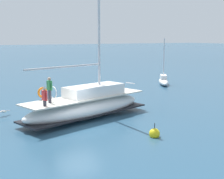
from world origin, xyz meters
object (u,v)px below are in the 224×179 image
(main_sailboat, at_px, (87,105))
(seagull, at_px, (3,112))
(mooring_buoy, at_px, (154,134))
(moored_sloop_far, at_px, (164,81))

(main_sailboat, bearing_deg, seagull, -124.44)
(main_sailboat, xyz_separation_m, seagull, (-3.33, -4.85, -0.57))
(seagull, height_order, mooring_buoy, mooring_buoy)
(mooring_buoy, bearing_deg, main_sailboat, -166.07)
(main_sailboat, height_order, mooring_buoy, main_sailboat)
(main_sailboat, distance_m, moored_sloop_far, 17.10)
(moored_sloop_far, relative_size, mooring_buoy, 5.85)
(moored_sloop_far, xyz_separation_m, seagull, (6.11, -19.11, -0.13))
(main_sailboat, distance_m, seagull, 5.91)
(main_sailboat, height_order, moored_sloop_far, main_sailboat)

